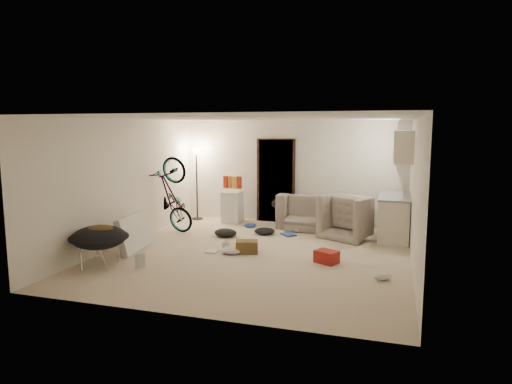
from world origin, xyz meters
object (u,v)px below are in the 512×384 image
(saucer_chair, at_px, (99,243))
(juicer, at_px, (226,245))
(tv_box, at_px, (133,233))
(drink_case_b, at_px, (327,257))
(kitchen_counter, at_px, (394,218))
(mini_fridge, at_px, (232,207))
(drink_case_a, at_px, (247,247))
(sofa, at_px, (323,216))
(bicycle, at_px, (172,212))
(armchair, at_px, (354,221))
(floor_lamp, at_px, (197,168))

(saucer_chair, xyz_separation_m, juicer, (1.66, 1.64, -0.32))
(tv_box, bearing_deg, drink_case_b, -2.53)
(kitchen_counter, bearing_deg, saucer_chair, -143.16)
(mini_fridge, distance_m, juicer, 2.59)
(mini_fridge, height_order, tv_box, mini_fridge)
(drink_case_a, height_order, drink_case_b, drink_case_a)
(drink_case_a, bearing_deg, kitchen_counter, 21.12)
(drink_case_b, bearing_deg, sofa, 126.92)
(drink_case_a, bearing_deg, mini_fridge, 98.89)
(mini_fridge, relative_size, juicer, 3.41)
(bicycle, bearing_deg, tv_box, -171.04)
(armchair, relative_size, bicycle, 0.60)
(saucer_chair, bearing_deg, sofa, 51.69)
(sofa, height_order, drink_case_a, sofa)
(saucer_chair, bearing_deg, drink_case_b, 19.97)
(saucer_chair, relative_size, tv_box, 0.94)
(tv_box, relative_size, drink_case_a, 2.56)
(bicycle, distance_m, drink_case_a, 2.41)
(sofa, distance_m, drink_case_b, 2.72)
(juicer, bearing_deg, floor_lamp, 124.51)
(kitchen_counter, bearing_deg, juicer, -148.19)
(armchair, bearing_deg, drink_case_a, 74.11)
(floor_lamp, distance_m, drink_case_a, 3.67)
(sofa, bearing_deg, tv_box, 45.02)
(kitchen_counter, bearing_deg, drink_case_b, -116.18)
(bicycle, distance_m, saucer_chair, 2.64)
(kitchen_counter, xyz_separation_m, mini_fridge, (-3.84, 0.55, -0.05))
(bicycle, distance_m, juicer, 1.97)
(kitchen_counter, distance_m, drink_case_a, 3.32)
(bicycle, xyz_separation_m, drink_case_b, (3.64, -1.32, -0.35))
(drink_case_b, bearing_deg, saucer_chair, -133.34)
(kitchen_counter, bearing_deg, tv_box, -152.03)
(floor_lamp, bearing_deg, tv_box, -88.19)
(juicer, bearing_deg, drink_case_b, -9.09)
(saucer_chair, height_order, juicer, saucer_chair)
(kitchen_counter, relative_size, armchair, 1.44)
(floor_lamp, relative_size, drink_case_b, 4.83)
(kitchen_counter, relative_size, mini_fridge, 1.94)
(bicycle, relative_size, juicer, 7.67)
(sofa, height_order, tv_box, tv_box)
(tv_box, bearing_deg, bicycle, 82.93)
(kitchen_counter, bearing_deg, mini_fridge, 171.85)
(floor_lamp, bearing_deg, drink_case_b, -37.55)
(armchair, relative_size, drink_case_a, 2.56)
(bicycle, height_order, tv_box, bicycle)
(kitchen_counter, relative_size, saucer_chair, 1.53)
(armchair, relative_size, saucer_chair, 1.06)
(kitchen_counter, height_order, saucer_chair, kitchen_counter)
(floor_lamp, xyz_separation_m, saucer_chair, (0.10, -4.19, -0.89))
(floor_lamp, distance_m, tv_box, 3.31)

